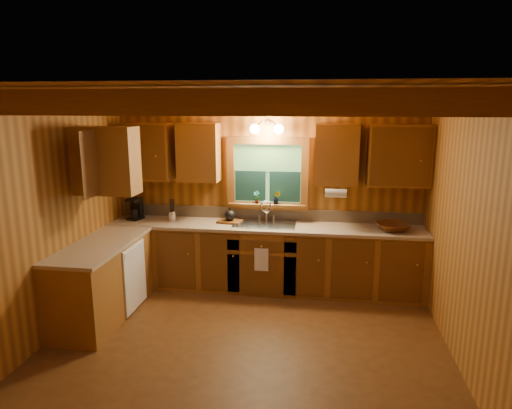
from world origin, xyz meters
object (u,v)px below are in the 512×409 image
object	(u,v)px
coffee_maker	(136,209)
cutting_board	(230,222)
sink	(265,228)
wicker_basket	(392,227)

from	to	relation	value
coffee_maker	cutting_board	bearing A→B (deg)	15.47
sink	cutting_board	xyz separation A→B (m)	(-0.49, 0.04, 0.06)
coffee_maker	wicker_basket	size ratio (longest dim) A/B	0.73
sink	cutting_board	world-z (taller)	sink
cutting_board	wicker_basket	size ratio (longest dim) A/B	0.77
coffee_maker	cutting_board	distance (m)	1.35
cutting_board	wicker_basket	bearing A→B (deg)	6.52
sink	coffee_maker	size ratio (longest dim) A/B	2.75
sink	coffee_maker	bearing A→B (deg)	178.70
cutting_board	wicker_basket	xyz separation A→B (m)	(2.13, -0.10, 0.04)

